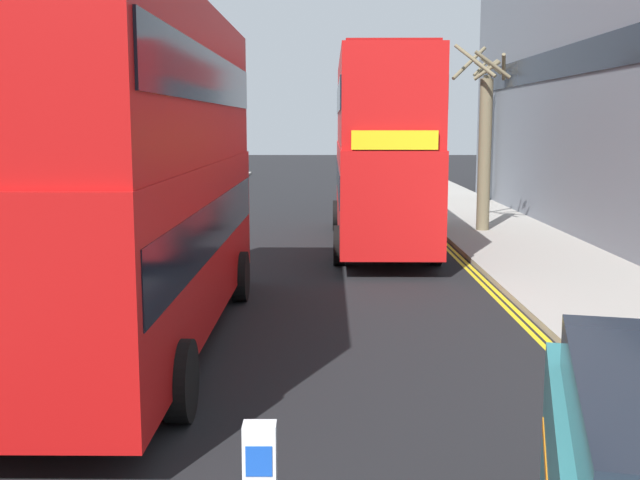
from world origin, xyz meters
TOP-DOWN VIEW (x-y plane):
  - sidewalk_right at (6.50, 16.00)m, footprint 4.00×80.00m
  - sidewalk_left at (-6.50, 16.00)m, footprint 4.00×80.00m
  - kerb_line_outer at (4.40, 14.00)m, footprint 0.10×56.00m
  - kerb_line_inner at (4.24, 14.00)m, footprint 0.10×56.00m
  - double_decker_bus_away at (-2.44, 11.11)m, footprint 2.88×10.83m
  - double_decker_bus_oncoming at (2.30, 21.99)m, footprint 2.91×10.84m
  - street_tree_near at (7.99, 34.16)m, footprint 1.49×1.46m
  - street_tree_mid at (5.93, 24.49)m, footprint 1.84×2.27m

SIDE VIEW (x-z plane):
  - kerb_line_outer at x=4.40m, z-range 0.00..0.01m
  - kerb_line_inner at x=4.24m, z-range 0.00..0.01m
  - sidewalk_right at x=6.50m, z-range 0.00..0.14m
  - sidewalk_left at x=-6.50m, z-range 0.00..0.14m
  - street_tree_mid at x=5.93m, z-range -0.11..5.98m
  - double_decker_bus_away at x=-2.44m, z-range 0.21..5.85m
  - double_decker_bus_oncoming at x=2.30m, z-range 0.21..5.85m
  - street_tree_near at x=7.99m, z-range -0.01..6.64m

